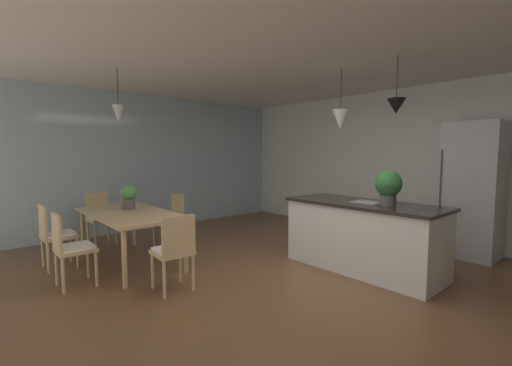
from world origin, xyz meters
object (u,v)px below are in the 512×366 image
object	(u,v)px
potted_plant_on_table	(129,195)
chair_kitchen_end	(174,249)
refrigerator	(472,190)
dining_table	(129,216)
chair_far_left	(171,218)
potted_plant_on_island	(388,186)
kitchen_island	(363,235)
chair_window_end	(100,216)
chair_near_left	(55,234)
vase_on_dining_table	(124,201)
chair_near_right	(70,247)

from	to	relation	value
potted_plant_on_table	chair_kitchen_end	bearing A→B (deg)	-3.29
refrigerator	dining_table	bearing A→B (deg)	-127.83
chair_far_left	potted_plant_on_island	xyz separation A→B (m)	(3.06, 1.37, 0.67)
kitchen_island	chair_far_left	bearing A→B (deg)	-153.29
dining_table	chair_window_end	world-z (taller)	chair_window_end
chair_near_left	vase_on_dining_table	bearing A→B (deg)	80.20
refrigerator	potted_plant_on_island	xyz separation A→B (m)	(-0.42, -1.72, 0.14)
dining_table	refrigerator	xyz separation A→B (m)	(3.05, 3.93, 0.34)
dining_table	chair_far_left	size ratio (longest dim) A/B	2.16
dining_table	potted_plant_on_table	bearing A→B (deg)	158.02
chair_near_left	potted_plant_on_table	xyz separation A→B (m)	(0.21, 0.93, 0.46)
dining_table	chair_kitchen_end	distance (m)	1.32
chair_kitchen_end	chair_window_end	bearing A→B (deg)	180.00
chair_kitchen_end	chair_window_end	size ratio (longest dim) A/B	1.00
chair_near_right	dining_table	bearing A→B (deg)	116.62
chair_near_right	potted_plant_on_table	world-z (taller)	potted_plant_on_table
chair_near_left	refrigerator	xyz separation A→B (m)	(3.47, 4.77, 0.52)
chair_near_left	chair_near_right	xyz separation A→B (m)	(0.84, -0.00, 0.00)
chair_far_left	vase_on_dining_table	distance (m)	0.90
chair_near_left	potted_plant_on_island	world-z (taller)	potted_plant_on_island
chair_near_left	vase_on_dining_table	size ratio (longest dim) A/B	3.77
dining_table	potted_plant_on_island	world-z (taller)	potted_plant_on_island
refrigerator	vase_on_dining_table	bearing A→B (deg)	-130.44
chair_near_right	potted_plant_on_island	world-z (taller)	potted_plant_on_island
chair_far_left	refrigerator	xyz separation A→B (m)	(3.48, 3.09, 0.52)
potted_plant_on_table	vase_on_dining_table	xyz separation A→B (m)	(-0.06, -0.05, -0.09)
refrigerator	potted_plant_on_island	bearing A→B (deg)	-103.70
chair_far_left	kitchen_island	xyz separation A→B (m)	(2.73, 1.37, -0.01)
chair_near_right	vase_on_dining_table	distance (m)	1.17
chair_near_left	chair_near_right	distance (m)	0.84
potted_plant_on_island	chair_far_left	bearing A→B (deg)	-155.82
kitchen_island	chair_window_end	bearing A→B (deg)	-148.45
chair_near_right	potted_plant_on_island	distance (m)	3.83
chair_near_left	chair_kitchen_end	xyz separation A→B (m)	(1.73, 0.84, 0.00)
dining_table	chair_kitchen_end	size ratio (longest dim) A/B	2.16
potted_plant_on_table	vase_on_dining_table	world-z (taller)	potted_plant_on_table
chair_near_left	kitchen_island	bearing A→B (deg)	48.28
dining_table	chair_near_left	size ratio (longest dim) A/B	2.16
dining_table	kitchen_island	world-z (taller)	kitchen_island
potted_plant_on_island	chair_window_end	bearing A→B (deg)	-150.63
chair_kitchen_end	vase_on_dining_table	size ratio (longest dim) A/B	3.77
kitchen_island	refrigerator	xyz separation A→B (m)	(0.75, 1.72, 0.54)
dining_table	potted_plant_on_table	xyz separation A→B (m)	(-0.21, 0.08, 0.27)
chair_kitchen_end	potted_plant_on_island	xyz separation A→B (m)	(1.33, 2.22, 0.67)
chair_near_right	chair_window_end	world-z (taller)	same
chair_near_left	chair_window_end	xyz separation A→B (m)	(-0.89, 0.84, 0.00)
chair_near_right	kitchen_island	size ratio (longest dim) A/B	0.43
chair_window_end	potted_plant_on_table	bearing A→B (deg)	4.52
chair_kitchen_end	refrigerator	world-z (taller)	refrigerator
chair_far_left	vase_on_dining_table	world-z (taller)	vase_on_dining_table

